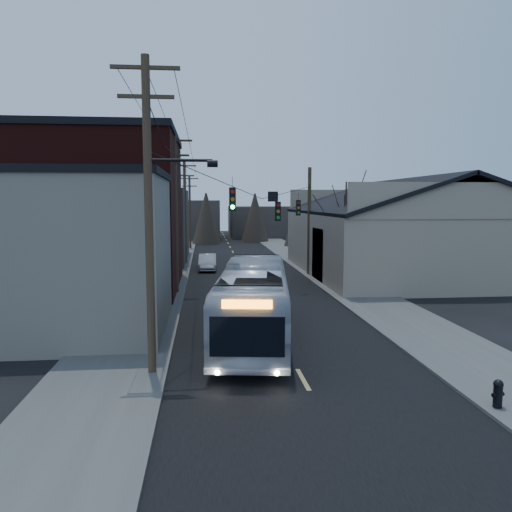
# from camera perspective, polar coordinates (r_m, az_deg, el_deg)

# --- Properties ---
(ground) EXTENTS (160.00, 160.00, 0.00)m
(ground) POSITION_cam_1_polar(r_m,az_deg,el_deg) (15.21, 6.92, -16.47)
(ground) COLOR black
(ground) RESTS_ON ground
(road_surface) EXTENTS (9.00, 110.00, 0.02)m
(road_surface) POSITION_cam_1_polar(r_m,az_deg,el_deg) (44.18, -1.67, -1.34)
(road_surface) COLOR black
(road_surface) RESTS_ON ground
(sidewalk_left) EXTENTS (4.00, 110.00, 0.12)m
(sidewalk_left) POSITION_cam_1_polar(r_m,az_deg,el_deg) (44.18, -10.11, -1.37)
(sidewalk_left) COLOR #474744
(sidewalk_left) RESTS_ON ground
(sidewalk_right) EXTENTS (4.00, 110.00, 0.12)m
(sidewalk_right) POSITION_cam_1_polar(r_m,az_deg,el_deg) (45.10, 6.59, -1.16)
(sidewalk_right) COLOR #474744
(sidewalk_right) RESTS_ON ground
(building_clapboard) EXTENTS (8.00, 8.00, 7.00)m
(building_clapboard) POSITION_cam_1_polar(r_m,az_deg,el_deg) (23.53, -20.16, 0.11)
(building_clapboard) COLOR #6B6459
(building_clapboard) RESTS_ON ground
(building_brick) EXTENTS (10.00, 12.00, 10.00)m
(building_brick) POSITION_cam_1_polar(r_m,az_deg,el_deg) (34.37, -17.36, 4.55)
(building_brick) COLOR black
(building_brick) RESTS_ON ground
(building_left_far) EXTENTS (9.00, 14.00, 7.00)m
(building_left_far) POSITION_cam_1_polar(r_m,az_deg,el_deg) (50.13, -13.11, 3.41)
(building_left_far) COLOR #37302C
(building_left_far) RESTS_ON ground
(warehouse) EXTENTS (16.16, 20.60, 7.73)m
(warehouse) POSITION_cam_1_polar(r_m,az_deg,el_deg) (42.03, 16.81, 1.68)
(warehouse) COLOR gray
(warehouse) RESTS_ON ground
(building_far_left) EXTENTS (10.00, 12.00, 6.00)m
(building_far_left) POSITION_cam_1_polar(r_m,az_deg,el_deg) (78.78, -7.91, 4.13)
(building_far_left) COLOR #37302C
(building_far_left) RESTS_ON ground
(building_far_right) EXTENTS (12.00, 14.00, 5.00)m
(building_far_right) POSITION_cam_1_polar(r_m,az_deg,el_deg) (84.35, 1.10, 3.99)
(building_far_right) COLOR #37302C
(building_far_right) RESTS_ON ground
(bare_tree) EXTENTS (0.40, 0.40, 7.20)m
(bare_tree) POSITION_cam_1_polar(r_m,az_deg,el_deg) (35.10, 10.17, 2.48)
(bare_tree) COLOR black
(bare_tree) RESTS_ON ground
(utility_lines) EXTENTS (11.24, 45.28, 10.50)m
(utility_lines) POSITION_cam_1_polar(r_m,az_deg,el_deg) (37.83, -5.78, 4.86)
(utility_lines) COLOR #382B1E
(utility_lines) RESTS_ON ground
(bus) EXTENTS (4.24, 11.89, 3.24)m
(bus) POSITION_cam_1_polar(r_m,az_deg,el_deg) (21.31, -0.27, -5.22)
(bus) COLOR #B5B8C2
(bus) RESTS_ON ground
(parked_car) EXTENTS (1.52, 4.22, 1.38)m
(parked_car) POSITION_cam_1_polar(r_m,az_deg,el_deg) (42.67, -5.57, -0.72)
(parked_car) COLOR #989A9F
(parked_car) RESTS_ON ground
(fire_hydrant) EXTENTS (0.39, 0.27, 0.80)m
(fire_hydrant) POSITION_cam_1_polar(r_m,az_deg,el_deg) (15.95, 25.92, -13.85)
(fire_hydrant) COLOR black
(fire_hydrant) RESTS_ON sidewalk_right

